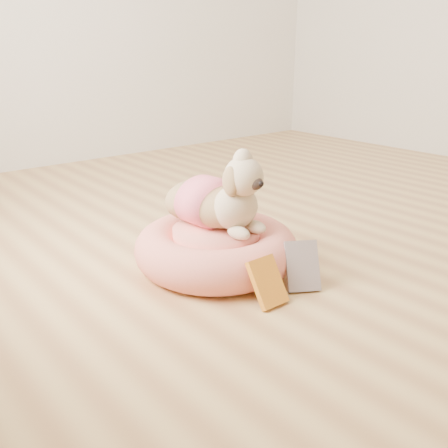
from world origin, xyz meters
TOP-DOWN VIEW (x-y plane):
  - floor at (0.00, 0.00)m, footprint 4.50×4.50m
  - pet_bed at (-0.80, 0.03)m, footprint 0.66×0.66m
  - dog at (-0.78, 0.04)m, footprint 0.36×0.49m
  - book_yellow at (-0.85, -0.32)m, footprint 0.12×0.11m
  - book_white at (-0.67, -0.32)m, footprint 0.16×0.16m

SIDE VIEW (x-z plane):
  - floor at x=0.00m, z-range 0.00..0.00m
  - book_yellow at x=-0.85m, z-range 0.00..0.16m
  - pet_bed at x=-0.80m, z-range 0.00..0.17m
  - book_white at x=-0.67m, z-range 0.00..0.17m
  - dog at x=-0.78m, z-range 0.17..0.51m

